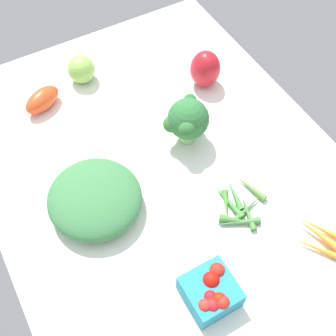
# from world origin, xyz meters

# --- Properties ---
(tablecloth) EXTENTS (1.04, 0.76, 0.02)m
(tablecloth) POSITION_xyz_m (0.00, 0.00, 0.01)
(tablecloth) COLOR white
(tablecloth) RESTS_ON ground
(berry_basket) EXTENTS (0.09, 0.09, 0.06)m
(berry_basket) POSITION_xyz_m (0.28, -0.07, 0.05)
(berry_basket) COLOR teal
(berry_basket) RESTS_ON tablecloth
(okra_pile) EXTENTS (0.13, 0.14, 0.02)m
(okra_pile) POSITION_xyz_m (0.15, 0.08, 0.03)
(okra_pile) COLOR #437934
(okra_pile) RESTS_ON tablecloth
(bell_pepper_red) EXTENTS (0.10, 0.10, 0.10)m
(bell_pepper_red) POSITION_xyz_m (-0.20, 0.22, 0.07)
(bell_pepper_red) COLOR red
(bell_pepper_red) RESTS_ON tablecloth
(roma_tomato) EXTENTS (0.09, 0.11, 0.05)m
(roma_tomato) POSITION_xyz_m (-0.32, -0.17, 0.05)
(roma_tomato) COLOR #E7491F
(roma_tomato) RESTS_ON tablecloth
(heirloom_tomato_green) EXTENTS (0.07, 0.07, 0.07)m
(heirloom_tomato_green) POSITION_xyz_m (-0.36, -0.05, 0.06)
(heirloom_tomato_green) COLOR #8CC051
(heirloom_tomato_green) RESTS_ON tablecloth
(leafy_greens_clump) EXTENTS (0.20, 0.20, 0.07)m
(leafy_greens_clump) POSITION_xyz_m (-0.00, -0.17, 0.05)
(leafy_greens_clump) COLOR #387643
(leafy_greens_clump) RESTS_ON tablecloth
(broccoli_head) EXTENTS (0.10, 0.10, 0.12)m
(broccoli_head) POSITION_xyz_m (-0.06, 0.09, 0.09)
(broccoli_head) COLOR #91CD7D
(broccoli_head) RESTS_ON tablecloth
(carrot_bunch) EXTENTS (0.17, 0.14, 0.03)m
(carrot_bunch) POSITION_xyz_m (0.31, 0.20, 0.03)
(carrot_bunch) COLOR orange
(carrot_bunch) RESTS_ON tablecloth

